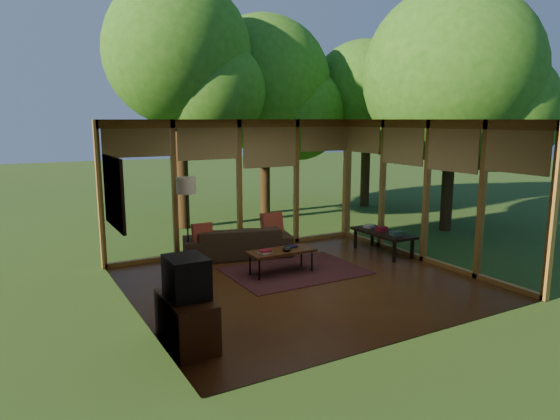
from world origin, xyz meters
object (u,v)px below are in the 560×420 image
television (186,277)px  coffee_table (281,252)px  floor_lamp (186,191)px  side_console (383,234)px  sofa (238,242)px  media_cabinet (186,321)px

television → coffee_table: 3.09m
coffee_table → floor_lamp: bearing=132.0°
television → side_console: 5.29m
sofa → side_console: sofa is taller
media_cabinet → coffee_table: bearing=38.4°
coffee_table → television: bearing=-141.4°
floor_lamp → television: bearing=-109.2°
media_cabinet → coffee_table: size_ratio=0.83×
media_cabinet → floor_lamp: 3.65m
sofa → floor_lamp: floor_lamp is taller
media_cabinet → floor_lamp: size_ratio=0.61×
television → coffee_table: bearing=38.6°
television → side_console: (4.85, 2.06, -0.44)m
sofa → media_cabinet: 3.94m
sofa → coffee_table: bearing=113.0°
coffee_table → side_console: 2.47m
sofa → television: television is taller
television → floor_lamp: 3.52m
media_cabinet → coffee_table: 3.07m
side_console → television: bearing=-157.0°
sofa → television: bearing=70.4°
television → floor_lamp: size_ratio=0.33×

